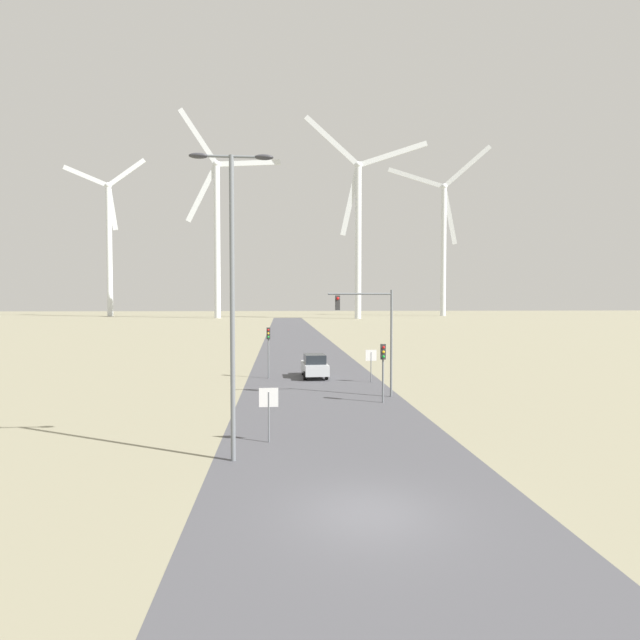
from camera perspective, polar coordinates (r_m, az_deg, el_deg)
The scene contains 13 objects.
ground_plane at distance 15.07m, azimuth 5.59°, elevation -21.07°, with size 600.00×600.00×0.00m, color gray.
road_surface at distance 61.96m, azimuth -2.22°, elevation -3.37°, with size 10.00×240.00×0.01m.
streetlamp at distance 18.67m, azimuth -10.02°, elevation 5.23°, with size 3.07×0.32×11.31m.
stop_sign_near at distance 21.33m, azimuth -5.88°, elevation -9.58°, with size 0.81×0.07×2.31m.
stop_sign_far at distance 36.84m, azimuth 5.85°, elevation -4.53°, with size 0.81×0.07×2.39m.
traffic_light_post_near_left at distance 38.61m, azimuth -5.92°, elevation -2.42°, with size 0.28×0.34×3.93m.
traffic_light_post_near_right at distance 29.45m, azimuth 7.22°, elevation -4.52°, with size 0.28×0.33×3.45m.
traffic_light_mast_overhead at distance 30.92m, azimuth 5.83°, elevation -0.25°, with size 4.03×0.35×6.65m.
car_approaching at distance 39.09m, azimuth -0.62°, elevation -5.25°, with size 2.00×4.18×1.83m.
wind_turbine_far_left at distance 218.84m, azimuth -22.96°, elevation 8.61°, with size 31.07×3.95×63.70m.
wind_turbine_left at distance 183.45m, azimuth -11.69°, elevation 10.66°, with size 35.74×2.60×73.64m.
wind_turbine_center at distance 176.20m, azimuth 4.38°, elevation 10.92°, with size 42.31×4.65×70.19m.
wind_turbine_right at distance 214.57m, azimuth 13.94°, elevation 9.28°, with size 40.91×9.08×69.53m.
Camera 1 is at (-2.45, -13.63, 5.93)m, focal length 28.00 mm.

